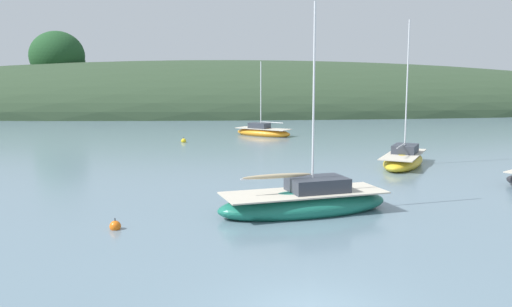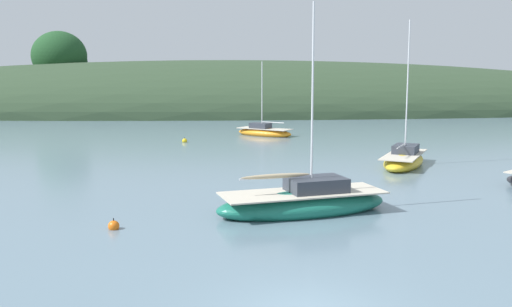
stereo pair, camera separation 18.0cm
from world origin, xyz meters
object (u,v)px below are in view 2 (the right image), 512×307
object	(u,v)px
sailboat_black_sloop	(404,160)
mooring_buoy_channel	(114,226)
mooring_buoy_inner	(185,141)
sailboat_white_near	(264,132)
sailboat_navy_dinghy	(304,203)

from	to	relation	value
sailboat_black_sloop	mooring_buoy_channel	size ratio (longest dim) A/B	17.73
mooring_buoy_channel	mooring_buoy_inner	size ratio (longest dim) A/B	1.00
sailboat_white_near	mooring_buoy_inner	distance (m)	8.78
sailboat_white_near	mooring_buoy_channel	world-z (taller)	sailboat_white_near
sailboat_white_near	sailboat_black_sloop	bearing A→B (deg)	-67.38
sailboat_black_sloop	mooring_buoy_inner	size ratio (longest dim) A/B	17.73
sailboat_white_near	mooring_buoy_inner	size ratio (longest dim) A/B	13.52
mooring_buoy_channel	mooring_buoy_inner	world-z (taller)	same
mooring_buoy_inner	sailboat_black_sloop	bearing A→B (deg)	-42.18
sailboat_navy_dinghy	mooring_buoy_channel	world-z (taller)	sailboat_navy_dinghy
sailboat_black_sloop	mooring_buoy_inner	bearing A→B (deg)	137.82
sailboat_white_near	mooring_buoy_inner	world-z (taller)	sailboat_white_near
sailboat_navy_dinghy	sailboat_black_sloop	bearing A→B (deg)	54.84
sailboat_black_sloop	sailboat_navy_dinghy	xyz separation A→B (m)	(-8.34, -11.84, 0.05)
sailboat_navy_dinghy	mooring_buoy_channel	distance (m)	7.99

